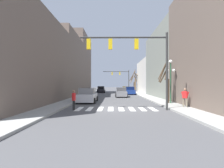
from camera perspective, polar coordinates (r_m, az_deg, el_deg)
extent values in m
plane|color=#4C4C4F|center=(15.23, 1.28, -8.07)|extent=(240.00, 240.00, 0.00)
cube|color=#9E9E99|center=(16.09, -18.65, -7.37)|extent=(2.02, 90.00, 0.15)
cube|color=#9E9E99|center=(16.24, 21.01, -7.30)|extent=(2.02, 90.00, 0.15)
cube|color=#66564C|center=(19.33, -28.35, 7.43)|extent=(6.00, 15.42, 9.29)
cube|color=#66564C|center=(31.77, -16.56, 5.83)|extent=(6.00, 11.44, 10.81)
cube|color=#66564C|center=(43.75, -11.84, 6.20)|extent=(6.00, 13.10, 13.87)
cube|color=gray|center=(30.06, 19.30, 6.21)|extent=(6.00, 14.56, 10.85)
cube|color=beige|center=(43.39, 13.30, 2.26)|extent=(6.00, 13.43, 7.85)
cube|color=white|center=(15.42, -10.61, -7.96)|extent=(0.45, 2.60, 0.01)
cube|color=white|center=(15.28, -7.26, -8.03)|extent=(0.45, 2.60, 0.01)
cube|color=white|center=(15.18, -3.86, -8.08)|extent=(0.45, 2.60, 0.01)
cube|color=white|center=(15.14, -0.43, -8.10)|extent=(0.45, 2.60, 0.01)
cube|color=white|center=(15.16, 3.01, -8.10)|extent=(0.45, 2.60, 0.01)
cube|color=white|center=(15.22, 6.43, -8.06)|extent=(0.45, 2.60, 0.01)
cube|color=white|center=(15.34, 9.80, -8.00)|extent=(0.45, 2.60, 0.01)
cube|color=white|center=(15.52, 13.12, -7.91)|extent=(0.45, 2.60, 0.01)
cylinder|color=#2D2D2D|center=(15.05, 17.48, 4.00)|extent=(0.18, 0.18, 6.37)
cylinder|color=#2D2D2D|center=(14.89, 3.74, 14.92)|extent=(7.15, 0.14, 0.14)
cube|color=yellow|center=(14.85, 7.98, 12.77)|extent=(0.32, 0.28, 0.84)
cube|color=yellow|center=(14.73, -0.53, 12.88)|extent=(0.32, 0.28, 0.84)
cube|color=yellow|center=(14.87, -7.61, 12.76)|extent=(0.32, 0.28, 0.84)
cylinder|color=#2D2D2D|center=(49.54, 5.50, 0.98)|extent=(0.18, 0.18, 6.15)
cylinder|color=#2D2D2D|center=(49.47, 1.30, 4.08)|extent=(7.26, 0.14, 0.14)
cube|color=yellow|center=(49.46, 2.56, 3.44)|extent=(0.32, 0.28, 0.84)
cube|color=yellow|center=(49.43, 0.03, 3.44)|extent=(0.32, 0.28, 0.84)
cylinder|color=#1E4C2D|center=(19.19, 18.61, 0.26)|extent=(0.12, 0.12, 4.17)
sphere|color=white|center=(19.34, 18.61, 6.98)|extent=(0.36, 0.36, 0.36)
sphere|color=white|center=(19.15, 17.70, 4.26)|extent=(0.31, 0.31, 0.31)
sphere|color=white|center=(19.35, 19.51, 4.21)|extent=(0.31, 0.31, 0.31)
cube|color=black|center=(44.47, -3.57, -2.11)|extent=(1.75, 4.79, 0.81)
cube|color=black|center=(44.45, -3.57, -1.15)|extent=(1.61, 2.49, 0.67)
cylinder|color=black|center=(46.03, -4.55, -2.37)|extent=(0.22, 0.64, 0.64)
cylinder|color=black|center=(45.91, -2.33, -2.37)|extent=(0.22, 0.64, 0.64)
cylinder|color=black|center=(43.07, -4.89, -2.52)|extent=(0.22, 0.64, 0.64)
cylinder|color=black|center=(42.94, -2.52, -2.53)|extent=(0.22, 0.64, 0.64)
cube|color=gray|center=(29.49, 3.02, -3.13)|extent=(1.71, 4.69, 0.79)
cube|color=#464648|center=(29.47, 3.02, -1.74)|extent=(1.57, 2.44, 0.64)
cylinder|color=black|center=(30.93, 1.28, -3.45)|extent=(0.22, 0.64, 0.64)
cylinder|color=black|center=(31.01, 4.50, -3.44)|extent=(0.22, 0.64, 0.64)
cylinder|color=black|center=(28.03, 1.38, -3.79)|extent=(0.22, 0.64, 0.64)
cylinder|color=black|center=(28.11, 4.93, -3.78)|extent=(0.22, 0.64, 0.64)
cube|color=#A38423|center=(48.53, 4.49, -1.97)|extent=(1.90, 4.14, 0.76)
cube|color=#594813|center=(48.51, 4.49, -1.15)|extent=(1.75, 2.15, 0.62)
cylinder|color=black|center=(49.76, 3.27, -2.20)|extent=(0.22, 0.64, 0.64)
cylinder|color=black|center=(49.89, 5.49, -2.20)|extent=(0.22, 0.64, 0.64)
cylinder|color=black|center=(47.19, 3.42, -2.31)|extent=(0.22, 0.64, 0.64)
cylinder|color=black|center=(47.34, 5.77, -2.31)|extent=(0.22, 0.64, 0.64)
cube|color=navy|center=(36.98, 5.81, -2.51)|extent=(1.84, 4.88, 0.81)
cube|color=#0E1C46|center=(36.96, 5.81, -1.37)|extent=(1.70, 2.54, 0.66)
cylinder|color=black|center=(38.42, 4.20, -2.81)|extent=(0.22, 0.64, 0.64)
cylinder|color=black|center=(38.59, 6.99, -2.79)|extent=(0.22, 0.64, 0.64)
cylinder|color=black|center=(35.41, 4.53, -3.03)|extent=(0.22, 0.64, 0.64)
cylinder|color=black|center=(35.59, 7.55, -3.02)|extent=(0.22, 0.64, 0.64)
cube|color=silver|center=(20.81, -7.95, -4.30)|extent=(1.86, 4.74, 0.83)
cube|color=slate|center=(20.77, -7.95, -2.21)|extent=(1.71, 2.46, 0.68)
cylinder|color=black|center=(22.43, -9.82, -4.70)|extent=(0.22, 0.64, 0.64)
cylinder|color=black|center=(22.17, -4.96, -4.75)|extent=(0.22, 0.64, 0.64)
cylinder|color=black|center=(19.56, -11.35, -5.37)|extent=(0.22, 0.64, 0.64)
cylinder|color=black|center=(19.26, -5.78, -5.45)|extent=(0.22, 0.64, 0.64)
cylinder|color=#7A705B|center=(16.43, 22.29, -5.60)|extent=(0.11, 0.11, 0.77)
cylinder|color=#7A705B|center=(16.33, 23.19, -5.63)|extent=(0.11, 0.11, 0.77)
cube|color=red|center=(16.33, 22.74, -3.22)|extent=(0.42, 0.42, 0.61)
sphere|color=#8C664C|center=(16.31, 22.73, -1.66)|extent=(0.22, 0.22, 0.22)
cylinder|color=red|center=(16.41, 22.04, -3.34)|extent=(0.25, 0.24, 0.59)
cylinder|color=red|center=(16.25, 23.44, -3.37)|extent=(0.25, 0.24, 0.59)
cylinder|color=black|center=(14.65, -12.51, -6.85)|extent=(0.12, 0.12, 0.78)
cylinder|color=black|center=(14.92, -12.21, -6.72)|extent=(0.12, 0.12, 0.78)
cube|color=red|center=(14.72, -12.36, -4.10)|extent=(0.23, 0.39, 0.61)
sphere|color=#8C664C|center=(14.70, -12.36, -2.35)|extent=(0.22, 0.22, 0.22)
cylinder|color=red|center=(14.52, -12.59, -4.31)|extent=(0.10, 0.27, 0.59)
cylinder|color=red|center=(14.94, -12.13, -4.20)|extent=(0.10, 0.27, 0.59)
cylinder|color=brown|center=(49.24, 7.24, -0.86)|extent=(0.35, 0.35, 2.67)
cylinder|color=brown|center=(49.92, 8.06, 2.22)|extent=(1.71, 1.31, 3.02)
cylinder|color=brown|center=(49.49, 7.85, 1.42)|extent=(1.26, 0.51, 2.17)
cylinder|color=brown|center=(49.96, 7.83, 1.75)|extent=(1.25, 1.44, 2.08)
cylinder|color=brown|center=(48.46, 6.60, 1.47)|extent=(1.29, 1.67, 2.16)
cylinder|color=#473828|center=(19.37, 17.75, -2.17)|extent=(0.30, 0.30, 2.52)
cylinder|color=#473828|center=(19.71, 16.54, 2.58)|extent=(0.69, 0.99, 1.51)
cylinder|color=#473828|center=(19.02, 16.32, 4.61)|extent=(1.23, 0.64, 2.16)
cylinder|color=#473828|center=(19.20, 16.43, 4.24)|extent=(1.10, 0.30, 2.44)
cylinder|color=#473828|center=(18.86, 17.33, 3.51)|extent=(0.67, 1.08, 1.51)
cylinder|color=#473828|center=(19.42, 16.65, 2.91)|extent=(0.81, 0.43, 1.56)
cylinder|color=brown|center=(47.65, 7.63, -0.46)|extent=(0.41, 0.41, 3.39)
cylinder|color=brown|center=(47.75, 8.84, 2.24)|extent=(2.15, 0.37, 2.17)
cylinder|color=brown|center=(48.17, 6.66, 2.61)|extent=(1.66, 1.37, 2.81)
cylinder|color=brown|center=(48.22, 6.96, 2.99)|extent=(1.11, 1.28, 2.98)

